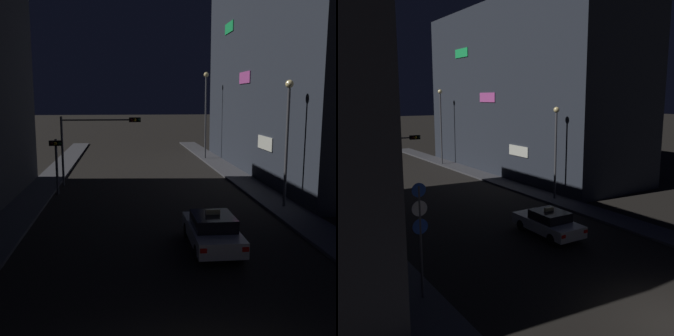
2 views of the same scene
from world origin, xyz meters
The scene contains 8 objects.
sidewalk_right centered at (7.00, 23.64, 0.08)m, with size 2.02×51.28×0.15m, color #424247.
building_facade_right centered at (12.45, 26.36, 8.21)m, with size 8.97×26.31×16.43m.
taxi centered at (1.84, 9.50, 0.74)m, with size 1.85×4.47×1.62m.
traffic_light_overhead centered at (-3.50, 22.70, 3.53)m, with size 5.45×0.42×4.75m.
traffic_light_left_kerb centered at (-5.74, 19.96, 2.51)m, with size 0.80×0.42×3.47m.
sign_pole_left centered at (-6.65, 6.53, 2.81)m, with size 0.58×0.10×4.41m.
street_lamp_near_block centered at (7.04, 15.07, 4.41)m, with size 0.43×0.43×6.75m.
street_lamp_far_block centered at (6.41, 33.91, 5.42)m, with size 0.46×0.46×8.26m.
Camera 2 is at (-11.53, -6.61, 7.58)m, focal length 41.86 mm.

